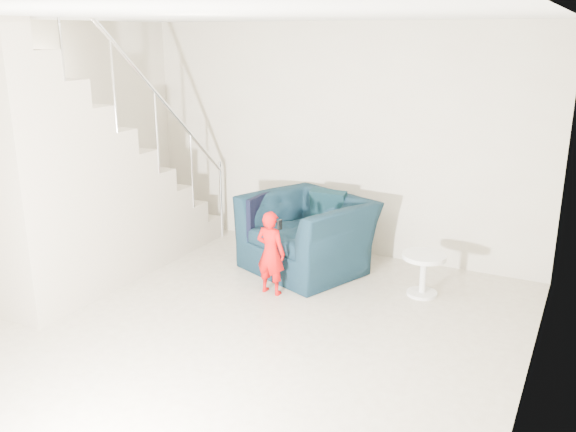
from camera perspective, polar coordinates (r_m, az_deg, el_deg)
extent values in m
plane|color=gray|center=(5.41, -7.42, -11.75)|extent=(5.50, 5.50, 0.00)
plane|color=silver|center=(4.76, -8.70, 18.15)|extent=(5.50, 5.50, 0.00)
plane|color=#B0A38F|center=(7.28, 4.59, 7.07)|extent=(5.00, 0.00, 5.00)
plane|color=#B0A38F|center=(4.07, 22.22, -1.98)|extent=(0.00, 5.50, 5.50)
imported|color=black|center=(6.80, 1.80, -1.73)|extent=(1.59, 1.50, 0.83)
imported|color=#AC0508|center=(6.17, -1.63, -3.46)|extent=(0.33, 0.23, 0.87)
cylinder|color=silver|center=(6.27, 12.64, -3.70)|extent=(0.44, 0.44, 0.04)
cylinder|color=silver|center=(6.35, 12.52, -5.57)|extent=(0.07, 0.07, 0.40)
cylinder|color=silver|center=(6.42, 12.41, -7.07)|extent=(0.31, 0.31, 0.03)
cube|color=#ADA089|center=(8.21, -9.69, -0.73)|extent=(1.00, 0.30, 0.27)
cube|color=#ADA089|center=(7.94, -11.03, -0.38)|extent=(1.00, 0.30, 0.54)
cube|color=#ADA089|center=(7.68, -12.46, 0.00)|extent=(1.00, 0.30, 0.81)
cube|color=#ADA089|center=(7.43, -13.99, 0.40)|extent=(1.00, 0.30, 1.08)
cube|color=#ADA089|center=(7.18, -15.62, 0.83)|extent=(1.00, 0.30, 1.35)
cube|color=#ADA089|center=(6.94, -17.37, 1.30)|extent=(1.00, 0.30, 1.62)
cube|color=#ADA089|center=(6.70, -19.25, 1.79)|extent=(1.00, 0.30, 1.89)
cube|color=#ADA089|center=(6.48, -21.26, 2.31)|extent=(1.00, 0.30, 2.16)
cube|color=#ADA089|center=(6.26, -23.41, 2.87)|extent=(1.00, 0.30, 2.43)
cylinder|color=silver|center=(6.49, -14.30, 13.44)|extent=(0.04, 3.03, 2.73)
cylinder|color=silver|center=(7.94, -6.28, 1.56)|extent=(0.04, 0.04, 1.00)
cube|color=black|center=(7.00, 3.88, 0.84)|extent=(0.42, 0.20, 0.42)
cube|color=black|center=(6.94, -2.58, -0.44)|extent=(0.05, 0.54, 0.61)
cube|color=black|center=(5.99, -0.77, -0.83)|extent=(0.03, 0.05, 0.10)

